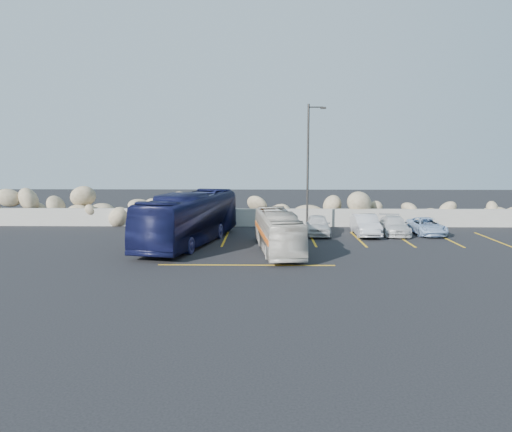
{
  "coord_description": "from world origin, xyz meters",
  "views": [
    {
      "loc": [
        -0.16,
        -21.82,
        5.12
      ],
      "look_at": [
        -0.64,
        4.0,
        1.75
      ],
      "focal_mm": 35.0,
      "sensor_mm": 36.0,
      "label": 1
    }
  ],
  "objects_px": {
    "car_c": "(394,226)",
    "car_d": "(427,226)",
    "lamppost": "(309,164)",
    "tour_coach": "(190,218)",
    "car_b": "(365,225)",
    "car_a": "(318,225)",
    "vintage_bus": "(278,232)"
  },
  "relations": [
    {
      "from": "vintage_bus",
      "to": "lamppost",
      "type": "bearing_deg",
      "value": 65.53
    },
    {
      "from": "car_a",
      "to": "car_c",
      "type": "height_order",
      "value": "car_a"
    },
    {
      "from": "tour_coach",
      "to": "car_d",
      "type": "xyz_separation_m",
      "value": [
        14.17,
        3.39,
        -0.91
      ]
    },
    {
      "from": "car_c",
      "to": "car_b",
      "type": "bearing_deg",
      "value": -164.05
    },
    {
      "from": "car_c",
      "to": "car_d",
      "type": "relative_size",
      "value": 1.04
    },
    {
      "from": "tour_coach",
      "to": "car_c",
      "type": "xyz_separation_m",
      "value": [
        12.16,
        3.33,
        -0.87
      ]
    },
    {
      "from": "tour_coach",
      "to": "car_c",
      "type": "distance_m",
      "value": 12.63
    },
    {
      "from": "lamppost",
      "to": "vintage_bus",
      "type": "bearing_deg",
      "value": -108.45
    },
    {
      "from": "vintage_bus",
      "to": "car_c",
      "type": "relative_size",
      "value": 1.94
    },
    {
      "from": "lamppost",
      "to": "car_c",
      "type": "relative_size",
      "value": 2.11
    },
    {
      "from": "car_c",
      "to": "car_d",
      "type": "distance_m",
      "value": 2.02
    },
    {
      "from": "vintage_bus",
      "to": "tour_coach",
      "type": "xyz_separation_m",
      "value": [
        -4.85,
        2.05,
        0.4
      ]
    },
    {
      "from": "car_c",
      "to": "vintage_bus",
      "type": "bearing_deg",
      "value": -139.88
    },
    {
      "from": "car_b",
      "to": "tour_coach",
      "type": "bearing_deg",
      "value": -163.59
    },
    {
      "from": "car_a",
      "to": "car_d",
      "type": "xyz_separation_m",
      "value": [
        6.76,
        0.28,
        -0.11
      ]
    },
    {
      "from": "vintage_bus",
      "to": "car_d",
      "type": "xyz_separation_m",
      "value": [
        9.32,
        5.45,
        -0.52
      ]
    },
    {
      "from": "tour_coach",
      "to": "car_c",
      "type": "relative_size",
      "value": 2.69
    },
    {
      "from": "vintage_bus",
      "to": "car_d",
      "type": "bearing_deg",
      "value": 24.29
    },
    {
      "from": "car_a",
      "to": "car_b",
      "type": "bearing_deg",
      "value": -0.96
    },
    {
      "from": "car_b",
      "to": "car_c",
      "type": "relative_size",
      "value": 1.02
    },
    {
      "from": "lamppost",
      "to": "car_c",
      "type": "distance_m",
      "value": 6.5
    },
    {
      "from": "lamppost",
      "to": "tour_coach",
      "type": "height_order",
      "value": "lamppost"
    },
    {
      "from": "vintage_bus",
      "to": "car_b",
      "type": "relative_size",
      "value": 1.9
    },
    {
      "from": "vintage_bus",
      "to": "car_b",
      "type": "height_order",
      "value": "vintage_bus"
    },
    {
      "from": "lamppost",
      "to": "tour_coach",
      "type": "xyz_separation_m",
      "value": [
        -6.9,
        -4.08,
        -2.87
      ]
    },
    {
      "from": "tour_coach",
      "to": "car_b",
      "type": "height_order",
      "value": "tour_coach"
    },
    {
      "from": "car_d",
      "to": "tour_coach",
      "type": "bearing_deg",
      "value": -168.1
    },
    {
      "from": "lamppost",
      "to": "vintage_bus",
      "type": "relative_size",
      "value": 1.09
    },
    {
      "from": "tour_coach",
      "to": "car_b",
      "type": "xyz_separation_m",
      "value": [
        10.31,
        2.93,
        -0.78
      ]
    },
    {
      "from": "tour_coach",
      "to": "car_a",
      "type": "distance_m",
      "value": 8.08
    },
    {
      "from": "car_b",
      "to": "car_d",
      "type": "bearing_deg",
      "value": 7.45
    },
    {
      "from": "vintage_bus",
      "to": "tour_coach",
      "type": "distance_m",
      "value": 5.29
    }
  ]
}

